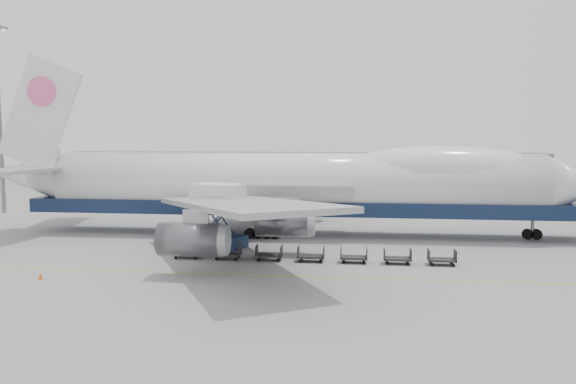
# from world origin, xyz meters

# --- Properties ---
(ground) EXTENTS (260.00, 260.00, 0.00)m
(ground) POSITION_xyz_m (0.00, 0.00, 0.00)
(ground) COLOR gray
(ground) RESTS_ON ground
(apron_line) EXTENTS (60.00, 0.15, 0.01)m
(apron_line) POSITION_xyz_m (0.00, -6.00, 0.01)
(apron_line) COLOR gold
(apron_line) RESTS_ON ground
(hangar) EXTENTS (110.00, 8.00, 7.00)m
(hangar) POSITION_xyz_m (-10.00, 70.00, 3.50)
(hangar) COLOR slate
(hangar) RESTS_ON ground
(airliner) EXTENTS (67.00, 55.30, 19.98)m
(airliner) POSITION_xyz_m (0.64, 12.00, 5.62)
(airliner) COLOR white
(airliner) RESTS_ON ground
(catering_truck) EXTENTS (5.84, 4.92, 6.16)m
(catering_truck) POSITION_xyz_m (-6.60, 4.55, 3.45)
(catering_truck) COLOR #192B4C
(catering_truck) RESTS_ON ground
(traffic_cone) EXTENTS (0.34, 0.34, 0.50)m
(traffic_cone) POSITION_xyz_m (-17.11, -9.11, 0.24)
(traffic_cone) COLOR #F4540C
(traffic_cone) RESTS_ON ground
(dolly_0) EXTENTS (2.30, 1.35, 1.30)m
(dolly_0) POSITION_xyz_m (-8.15, -0.85, 0.53)
(dolly_0) COLOR #2D2D30
(dolly_0) RESTS_ON ground
(dolly_1) EXTENTS (2.30, 1.35, 1.30)m
(dolly_1) POSITION_xyz_m (-4.48, -0.85, 0.53)
(dolly_1) COLOR #2D2D30
(dolly_1) RESTS_ON ground
(dolly_2) EXTENTS (2.30, 1.35, 1.30)m
(dolly_2) POSITION_xyz_m (-0.80, -0.85, 0.53)
(dolly_2) COLOR #2D2D30
(dolly_2) RESTS_ON ground
(dolly_3) EXTENTS (2.30, 1.35, 1.30)m
(dolly_3) POSITION_xyz_m (2.87, -0.85, 0.53)
(dolly_3) COLOR #2D2D30
(dolly_3) RESTS_ON ground
(dolly_4) EXTENTS (2.30, 1.35, 1.30)m
(dolly_4) POSITION_xyz_m (6.54, -0.85, 0.53)
(dolly_4) COLOR #2D2D30
(dolly_4) RESTS_ON ground
(dolly_5) EXTENTS (2.30, 1.35, 1.30)m
(dolly_5) POSITION_xyz_m (10.21, -0.85, 0.53)
(dolly_5) COLOR #2D2D30
(dolly_5) RESTS_ON ground
(dolly_6) EXTENTS (2.30, 1.35, 1.30)m
(dolly_6) POSITION_xyz_m (13.89, -0.85, 0.53)
(dolly_6) COLOR #2D2D30
(dolly_6) RESTS_ON ground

